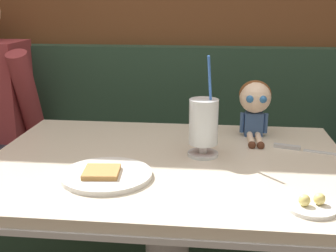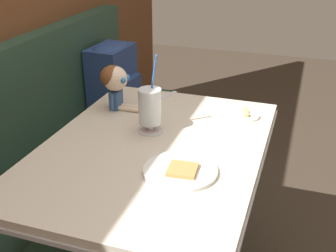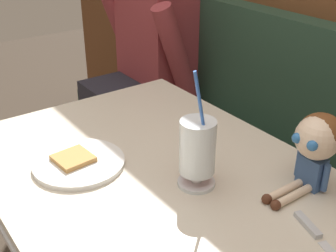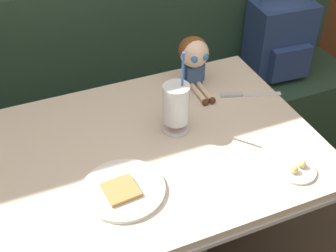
{
  "view_description": "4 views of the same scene",
  "coord_description": "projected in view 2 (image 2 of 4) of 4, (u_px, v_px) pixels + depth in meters",
  "views": [
    {
      "loc": [
        0.14,
        -1.06,
        1.21
      ],
      "look_at": [
        -0.01,
        0.25,
        0.83
      ],
      "focal_mm": 46.76,
      "sensor_mm": 36.0,
      "label": 1
    },
    {
      "loc": [
        -1.32,
        -0.33,
        1.5
      ],
      "look_at": [
        0.07,
        0.14,
        0.8
      ],
      "focal_mm": 45.88,
      "sensor_mm": 36.0,
      "label": 2
    },
    {
      "loc": [
        0.82,
        -0.37,
        1.39
      ],
      "look_at": [
        -0.02,
        0.23,
        0.85
      ],
      "focal_mm": 47.14,
      "sensor_mm": 36.0,
      "label": 3
    },
    {
      "loc": [
        -0.38,
        -0.86,
        1.74
      ],
      "look_at": [
        0.06,
        0.19,
        0.8
      ],
      "focal_mm": 47.98,
      "sensor_mm": 36.0,
      "label": 4
    }
  ],
  "objects": [
    {
      "name": "butter_saucer",
      "position": [
        245.0,
        115.0,
        1.83
      ],
      "size": [
        0.12,
        0.12,
        0.04
      ],
      "color": "white",
      "rests_on": "diner_table"
    },
    {
      "name": "butter_knife",
      "position": [
        156.0,
        101.0,
        1.99
      ],
      "size": [
        0.23,
        0.09,
        0.01
      ],
      "color": "silver",
      "rests_on": "diner_table"
    },
    {
      "name": "booth_bench",
      "position": [
        26.0,
        204.0,
        1.96
      ],
      "size": [
        2.6,
        0.48,
        1.0
      ],
      "color": "#233D2D",
      "rests_on": "ground"
    },
    {
      "name": "toast_plate",
      "position": [
        180.0,
        171.0,
        1.42
      ],
      "size": [
        0.25,
        0.25,
        0.03
      ],
      "color": "white",
      "rests_on": "diner_table"
    },
    {
      "name": "milkshake_glass",
      "position": [
        150.0,
        109.0,
        1.67
      ],
      "size": [
        0.1,
        0.1,
        0.31
      ],
      "color": "silver",
      "rests_on": "diner_table"
    },
    {
      "name": "backpack",
      "position": [
        113.0,
        74.0,
        2.6
      ],
      "size": [
        0.31,
        0.26,
        0.41
      ],
      "color": "navy",
      "rests_on": "booth_bench"
    },
    {
      "name": "diner_table",
      "position": [
        153.0,
        189.0,
        1.69
      ],
      "size": [
        1.11,
        0.81,
        0.74
      ],
      "color": "beige",
      "rests_on": "ground"
    },
    {
      "name": "seated_doll",
      "position": [
        115.0,
        81.0,
        1.87
      ],
      "size": [
        0.11,
        0.22,
        0.2
      ],
      "color": "#385689",
      "rests_on": "diner_table"
    }
  ]
}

